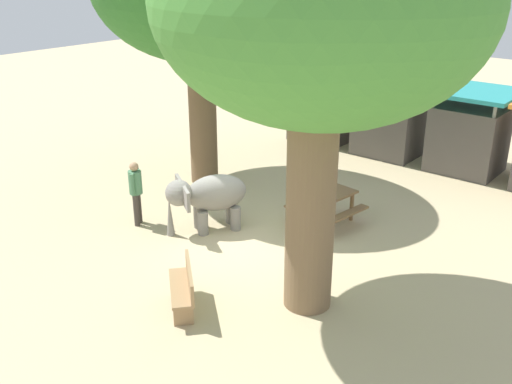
{
  "coord_description": "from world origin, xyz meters",
  "views": [
    {
      "loc": [
        7.88,
        -9.07,
        6.22
      ],
      "look_at": [
        -0.49,
        1.1,
        0.8
      ],
      "focal_mm": 40.68,
      "sensor_mm": 36.0,
      "label": 1
    }
  ],
  "objects_px": {
    "wooden_bench": "(184,286)",
    "picnic_table_near": "(327,201)",
    "shade_tree_secondary": "(318,9)",
    "market_stall_teal": "(469,135)",
    "market_stall_green": "(391,120)",
    "elephant": "(208,196)",
    "person_handler": "(136,188)",
    "market_stall_white": "(324,108)"
  },
  "relations": [
    {
      "from": "shade_tree_secondary",
      "to": "market_stall_white",
      "type": "xyz_separation_m",
      "value": [
        -5.68,
        9.2,
        -4.29
      ]
    },
    {
      "from": "picnic_table_near",
      "to": "market_stall_white",
      "type": "distance_m",
      "value": 7.18
    },
    {
      "from": "shade_tree_secondary",
      "to": "market_stall_teal",
      "type": "bearing_deg",
      "value": 92.97
    },
    {
      "from": "elephant",
      "to": "shade_tree_secondary",
      "type": "relative_size",
      "value": 0.25
    },
    {
      "from": "market_stall_white",
      "to": "market_stall_green",
      "type": "distance_m",
      "value": 2.6
    },
    {
      "from": "shade_tree_secondary",
      "to": "market_stall_teal",
      "type": "distance_m",
      "value": 10.16
    },
    {
      "from": "person_handler",
      "to": "market_stall_teal",
      "type": "bearing_deg",
      "value": 29.68
    },
    {
      "from": "elephant",
      "to": "wooden_bench",
      "type": "relative_size",
      "value": 1.44
    },
    {
      "from": "person_handler",
      "to": "picnic_table_near",
      "type": "xyz_separation_m",
      "value": [
        3.57,
        3.0,
        -0.36
      ]
    },
    {
      "from": "person_handler",
      "to": "market_stall_white",
      "type": "height_order",
      "value": "market_stall_white"
    },
    {
      "from": "wooden_bench",
      "to": "picnic_table_near",
      "type": "bearing_deg",
      "value": -49.58
    },
    {
      "from": "person_handler",
      "to": "market_stall_green",
      "type": "distance_m",
      "value": 9.22
    },
    {
      "from": "wooden_bench",
      "to": "market_stall_green",
      "type": "xyz_separation_m",
      "value": [
        -1.39,
        10.81,
        0.67
      ]
    },
    {
      "from": "elephant",
      "to": "market_stall_green",
      "type": "xyz_separation_m",
      "value": [
        0.61,
        8.07,
        0.25
      ]
    },
    {
      "from": "market_stall_white",
      "to": "market_stall_teal",
      "type": "distance_m",
      "value": 5.2
    },
    {
      "from": "person_handler",
      "to": "market_stall_white",
      "type": "relative_size",
      "value": 0.64
    },
    {
      "from": "wooden_bench",
      "to": "picnic_table_near",
      "type": "relative_size",
      "value": 0.79
    },
    {
      "from": "wooden_bench",
      "to": "market_stall_green",
      "type": "distance_m",
      "value": 10.92
    },
    {
      "from": "elephant",
      "to": "market_stall_green",
      "type": "bearing_deg",
      "value": -152.37
    },
    {
      "from": "person_handler",
      "to": "picnic_table_near",
      "type": "distance_m",
      "value": 4.68
    },
    {
      "from": "person_handler",
      "to": "picnic_table_near",
      "type": "relative_size",
      "value": 0.96
    },
    {
      "from": "market_stall_white",
      "to": "market_stall_green",
      "type": "xyz_separation_m",
      "value": [
        2.6,
        0.0,
        0.0
      ]
    },
    {
      "from": "market_stall_white",
      "to": "shade_tree_secondary",
      "type": "bearing_deg",
      "value": -58.33
    },
    {
      "from": "elephant",
      "to": "shade_tree_secondary",
      "type": "distance_m",
      "value": 5.96
    },
    {
      "from": "shade_tree_secondary",
      "to": "wooden_bench",
      "type": "distance_m",
      "value": 5.48
    },
    {
      "from": "elephant",
      "to": "picnic_table_near",
      "type": "bearing_deg",
      "value": 168.62
    },
    {
      "from": "wooden_bench",
      "to": "market_stall_teal",
      "type": "height_order",
      "value": "market_stall_teal"
    },
    {
      "from": "market_stall_green",
      "to": "wooden_bench",
      "type": "bearing_deg",
      "value": -82.65
    },
    {
      "from": "person_handler",
      "to": "market_stall_teal",
      "type": "xyz_separation_m",
      "value": [
        4.78,
        8.95,
        0.19
      ]
    },
    {
      "from": "wooden_bench",
      "to": "market_stall_white",
      "type": "relative_size",
      "value": 0.53
    },
    {
      "from": "wooden_bench",
      "to": "market_stall_teal",
      "type": "bearing_deg",
      "value": -56.04
    },
    {
      "from": "person_handler",
      "to": "market_stall_white",
      "type": "xyz_separation_m",
      "value": [
        -0.42,
        8.95,
        0.19
      ]
    },
    {
      "from": "shade_tree_secondary",
      "to": "market_stall_teal",
      "type": "relative_size",
      "value": 2.98
    },
    {
      "from": "wooden_bench",
      "to": "market_stall_green",
      "type": "relative_size",
      "value": 0.53
    },
    {
      "from": "elephant",
      "to": "market_stall_white",
      "type": "height_order",
      "value": "market_stall_white"
    },
    {
      "from": "wooden_bench",
      "to": "person_handler",
      "type": "bearing_deg",
      "value": 12.88
    },
    {
      "from": "shade_tree_secondary",
      "to": "market_stall_green",
      "type": "height_order",
      "value": "shade_tree_secondary"
    },
    {
      "from": "picnic_table_near",
      "to": "market_stall_teal",
      "type": "xyz_separation_m",
      "value": [
        1.21,
        5.95,
        0.55
      ]
    },
    {
      "from": "market_stall_white",
      "to": "market_stall_green",
      "type": "height_order",
      "value": "same"
    },
    {
      "from": "shade_tree_secondary",
      "to": "elephant",
      "type": "bearing_deg",
      "value": 162.88
    },
    {
      "from": "elephant",
      "to": "market_stall_green",
      "type": "relative_size",
      "value": 0.76
    },
    {
      "from": "elephant",
      "to": "wooden_bench",
      "type": "distance_m",
      "value": 3.42
    }
  ]
}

